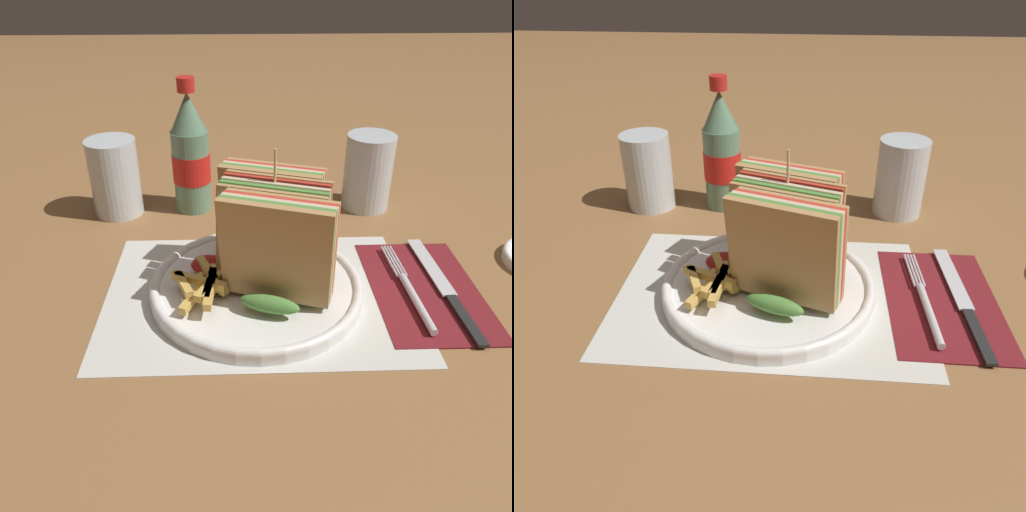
% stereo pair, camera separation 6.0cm
% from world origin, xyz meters
% --- Properties ---
extents(ground_plane, '(4.00, 4.00, 0.00)m').
position_xyz_m(ground_plane, '(0.00, 0.00, 0.00)').
color(ground_plane, olive).
extents(placemat, '(0.37, 0.26, 0.00)m').
position_xyz_m(placemat, '(0.03, -0.01, 0.00)').
color(placemat, silver).
rests_on(placemat, ground_plane).
extents(plate_main, '(0.26, 0.26, 0.02)m').
position_xyz_m(plate_main, '(0.03, -0.01, 0.01)').
color(plate_main, white).
rests_on(plate_main, ground_plane).
extents(club_sandwich, '(0.14, 0.19, 0.16)m').
position_xyz_m(club_sandwich, '(0.05, -0.00, 0.08)').
color(club_sandwich, tan).
rests_on(club_sandwich, plate_main).
extents(fries_pile, '(0.09, 0.10, 0.02)m').
position_xyz_m(fries_pile, '(-0.03, -0.03, 0.03)').
color(fries_pile, gold).
rests_on(fries_pile, plate_main).
extents(ketchup_blob, '(0.04, 0.04, 0.02)m').
position_xyz_m(ketchup_blob, '(-0.03, 0.01, 0.03)').
color(ketchup_blob, maroon).
rests_on(ketchup_blob, plate_main).
extents(napkin, '(0.13, 0.21, 0.00)m').
position_xyz_m(napkin, '(0.23, -0.01, 0.00)').
color(napkin, maroon).
rests_on(napkin, ground_plane).
extents(fork, '(0.02, 0.18, 0.01)m').
position_xyz_m(fork, '(0.21, -0.03, 0.01)').
color(fork, silver).
rests_on(fork, napkin).
extents(knife, '(0.02, 0.22, 0.00)m').
position_xyz_m(knife, '(0.26, -0.01, 0.01)').
color(knife, black).
rests_on(knife, napkin).
extents(coke_bottle_near, '(0.06, 0.06, 0.20)m').
position_xyz_m(coke_bottle_near, '(-0.07, 0.22, 0.09)').
color(coke_bottle_near, slate).
rests_on(coke_bottle_near, ground_plane).
extents(glass_near, '(0.07, 0.07, 0.12)m').
position_xyz_m(glass_near, '(0.21, 0.22, 0.05)').
color(glass_near, silver).
rests_on(glass_near, ground_plane).
extents(glass_far, '(0.07, 0.07, 0.12)m').
position_xyz_m(glass_far, '(-0.18, 0.21, 0.05)').
color(glass_far, silver).
rests_on(glass_far, ground_plane).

